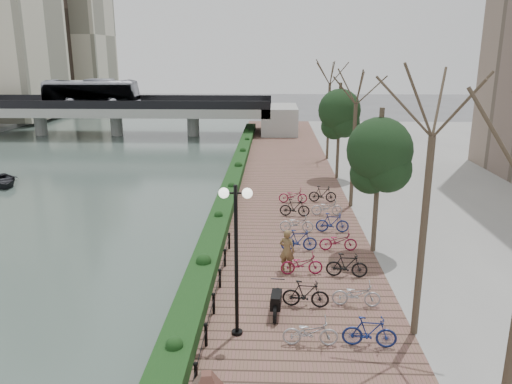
{
  "coord_description": "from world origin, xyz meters",
  "views": [
    {
      "loc": [
        3.44,
        -12.48,
        9.17
      ],
      "look_at": [
        2.47,
        13.46,
        2.0
      ],
      "focal_mm": 35.0,
      "sensor_mm": 36.0,
      "label": 1
    }
  ],
  "objects_px": {
    "lamppost": "(236,229)",
    "motorcycle": "(276,300)",
    "pedestrian": "(287,250)",
    "boat": "(1,180)"
  },
  "relations": [
    {
      "from": "lamppost",
      "to": "motorcycle",
      "type": "xyz_separation_m",
      "value": [
        1.26,
        1.38,
        -3.06
      ]
    },
    {
      "from": "boat",
      "to": "pedestrian",
      "type": "bearing_deg",
      "value": -74.64
    },
    {
      "from": "motorcycle",
      "to": "pedestrian",
      "type": "distance_m",
      "value": 3.58
    },
    {
      "from": "lamppost",
      "to": "boat",
      "type": "height_order",
      "value": "lamppost"
    },
    {
      "from": "lamppost",
      "to": "boat",
      "type": "relative_size",
      "value": 1.29
    },
    {
      "from": "pedestrian",
      "to": "lamppost",
      "type": "bearing_deg",
      "value": 92.46
    },
    {
      "from": "boat",
      "to": "motorcycle",
      "type": "bearing_deg",
      "value": -81.18
    },
    {
      "from": "motorcycle",
      "to": "boat",
      "type": "height_order",
      "value": "motorcycle"
    },
    {
      "from": "lamppost",
      "to": "motorcycle",
      "type": "relative_size",
      "value": 3.08
    },
    {
      "from": "motorcycle",
      "to": "pedestrian",
      "type": "relative_size",
      "value": 0.89
    }
  ]
}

